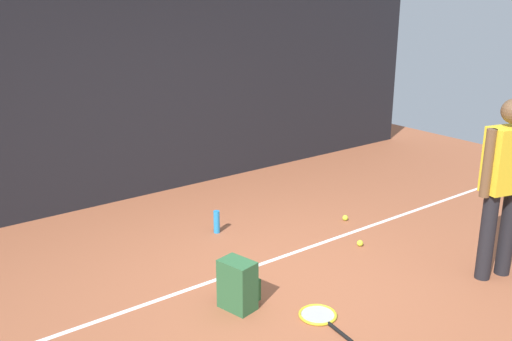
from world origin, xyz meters
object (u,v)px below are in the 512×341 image
object	(u,v)px
tennis_ball_by_fence	(360,243)
water_bottle	(217,222)
tennis_player	(505,179)
tennis_racket	(320,316)
tennis_ball_near_player	(345,218)
backpack	(239,285)

from	to	relation	value
tennis_ball_by_fence	water_bottle	bearing A→B (deg)	129.75
water_bottle	tennis_player	bearing A→B (deg)	-57.87
tennis_racket	tennis_ball_near_player	size ratio (longest dim) A/B	9.54
tennis_racket	tennis_ball_by_fence	distance (m)	1.51
tennis_racket	tennis_player	bearing A→B (deg)	-96.75
tennis_racket	tennis_ball_by_fence	xyz separation A→B (m)	(1.30, 0.76, 0.02)
tennis_ball_near_player	tennis_player	bearing A→B (deg)	-85.94
tennis_racket	water_bottle	distance (m)	2.00
tennis_player	tennis_racket	size ratio (longest dim) A/B	2.70
tennis_racket	backpack	xyz separation A→B (m)	(-0.44, 0.54, 0.20)
backpack	tennis_ball_near_player	distance (m)	2.28
tennis_player	backpack	size ratio (longest dim) A/B	3.86
tennis_player	tennis_ball_by_fence	world-z (taller)	tennis_player
tennis_player	tennis_ball_near_player	distance (m)	2.04
tennis_racket	water_bottle	size ratio (longest dim) A/B	2.45
backpack	tennis_ball_near_player	bearing A→B (deg)	-81.11
tennis_ball_near_player	tennis_ball_by_fence	xyz separation A→B (m)	(-0.39, -0.60, 0.00)
backpack	water_bottle	xyz separation A→B (m)	(0.73, 1.44, -0.08)
backpack	tennis_ball_by_fence	xyz separation A→B (m)	(1.74, 0.22, -0.18)
tennis_racket	tennis_ball_by_fence	size ratio (longest dim) A/B	9.54
tennis_player	tennis_racket	distance (m)	2.10
tennis_player	backpack	bearing A→B (deg)	171.04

